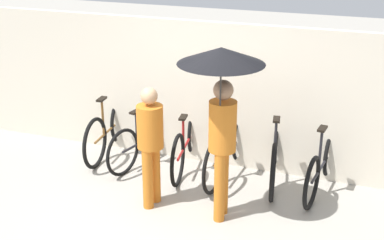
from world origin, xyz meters
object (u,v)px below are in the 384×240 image
object	(u,v)px
parked_bicycle_0	(109,130)
parked_bicycle_1	(145,139)
parked_bicycle_2	(186,143)
parked_bicycle_3	(229,148)
pedestrian_center	(222,90)
parked_bicycle_4	(275,154)
pedestrian_leading	(150,139)
parked_bicycle_5	(322,165)

from	to	relation	value
parked_bicycle_0	parked_bicycle_1	distance (m)	0.64
parked_bicycle_2	parked_bicycle_3	xyz separation A→B (m)	(0.63, -0.02, 0.02)
parked_bicycle_0	parked_bicycle_1	bearing A→B (deg)	-102.19
parked_bicycle_1	parked_bicycle_3	size ratio (longest dim) A/B	0.88
parked_bicycle_3	pedestrian_center	bearing A→B (deg)	-165.14
parked_bicycle_2	parked_bicycle_4	xyz separation A→B (m)	(1.27, 0.02, 0.01)
parked_bicycle_3	pedestrian_leading	world-z (taller)	pedestrian_leading
parked_bicycle_1	parked_bicycle_2	bearing A→B (deg)	-73.67
parked_bicycle_2	pedestrian_center	size ratio (longest dim) A/B	0.84
parked_bicycle_2	parked_bicycle_3	world-z (taller)	parked_bicycle_3
parked_bicycle_2	pedestrian_center	xyz separation A→B (m)	(0.87, -1.20, 1.25)
parked_bicycle_3	parked_bicycle_4	xyz separation A→B (m)	(0.63, 0.04, -0.00)
parked_bicycle_3	pedestrian_leading	distance (m)	1.39
parked_bicycle_0	pedestrian_center	world-z (taller)	pedestrian_center
parked_bicycle_1	parked_bicycle_2	size ratio (longest dim) A/B	0.91
parked_bicycle_1	parked_bicycle_3	distance (m)	1.26
parked_bicycle_0	parked_bicycle_3	xyz separation A→B (m)	(1.90, -0.06, 0.01)
parked_bicycle_0	pedestrian_leading	distance (m)	1.77
parked_bicycle_0	parked_bicycle_2	xyz separation A→B (m)	(1.26, -0.04, -0.01)
parked_bicycle_3	parked_bicycle_5	bearing A→B (deg)	-86.81
parked_bicycle_1	parked_bicycle_5	distance (m)	2.53
parked_bicycle_0	pedestrian_center	size ratio (longest dim) A/B	0.80
parked_bicycle_1	parked_bicycle_2	world-z (taller)	parked_bicycle_2
parked_bicycle_3	pedestrian_center	xyz separation A→B (m)	(0.23, -1.18, 1.24)
parked_bicycle_1	parked_bicycle_3	bearing A→B (deg)	-76.26
parked_bicycle_4	pedestrian_center	size ratio (longest dim) A/B	0.84
parked_bicycle_4	pedestrian_leading	distance (m)	1.81
parked_bicycle_2	parked_bicycle_4	world-z (taller)	parked_bicycle_2
pedestrian_center	pedestrian_leading	bearing A→B (deg)	-8.28
parked_bicycle_0	parked_bicycle_5	xyz separation A→B (m)	(3.16, -0.07, -0.02)
parked_bicycle_1	parked_bicycle_3	xyz separation A→B (m)	(1.26, 0.02, 0.04)
parked_bicycle_0	parked_bicycle_5	distance (m)	3.17
parked_bicycle_5	parked_bicycle_3	bearing A→B (deg)	95.75
parked_bicycle_3	parked_bicycle_4	distance (m)	0.63
parked_bicycle_3	pedestrian_center	distance (m)	1.73
parked_bicycle_2	parked_bicycle_3	size ratio (longest dim) A/B	0.97
parked_bicycle_4	parked_bicycle_5	world-z (taller)	parked_bicycle_5
parked_bicycle_5	pedestrian_center	distance (m)	2.01
parked_bicycle_1	parked_bicycle_4	world-z (taller)	parked_bicycle_1
parked_bicycle_0	parked_bicycle_3	size ratio (longest dim) A/B	0.92
parked_bicycle_0	pedestrian_center	distance (m)	2.76
parked_bicycle_5	pedestrian_leading	bearing A→B (deg)	125.86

